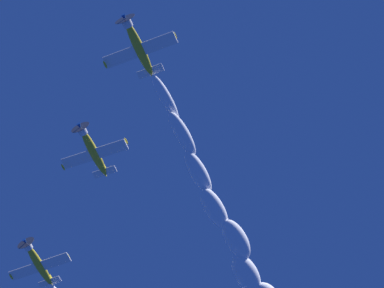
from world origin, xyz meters
TOP-DOWN VIEW (x-y plane):
  - airplane_lead at (1.72, 0.00)m, footprint 7.05×7.19m
  - airplane_left_wingman at (-13.99, -0.70)m, footprint 7.01×7.21m
  - airplane_right_wingman at (-31.95, -2.61)m, footprint 7.10×7.20m
  - smoke_trail_lead at (-23.83, 24.37)m, footprint 36.85×35.61m

SIDE VIEW (x-z plane):
  - smoke_trail_lead at x=-23.83m, z-range 78.25..85.17m
  - airplane_right_wingman at x=-31.95m, z-range 83.40..85.85m
  - airplane_lead at x=1.72m, z-range 83.56..86.13m
  - airplane_left_wingman at x=-13.99m, z-range 85.00..87.54m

